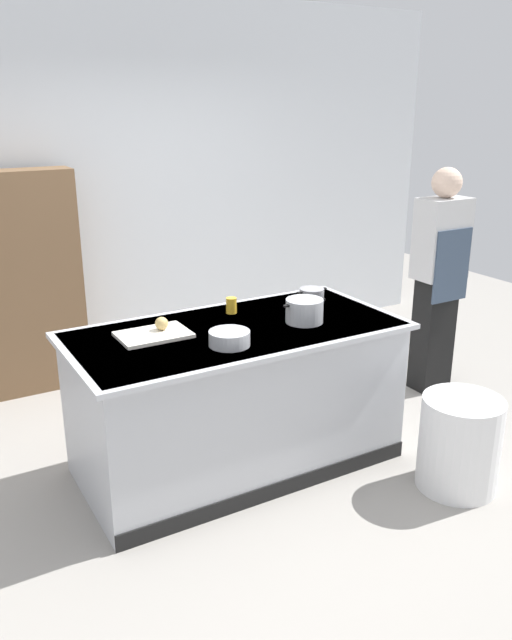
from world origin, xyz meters
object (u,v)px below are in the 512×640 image
Objects in this scene: sauce_pan at (312,295)px; stock_pot at (304,311)px; trash_bin at (459,443)px; bookshelf at (6,287)px; onion at (162,323)px; person_chef at (438,276)px; juice_cup at (231,305)px; mixing_bowl at (229,338)px.

stock_pot is at bearing -130.94° from sauce_pan.
bookshelf is (-1.98, 2.68, 0.57)m from trash_bin.
onion is 2.28m from person_chef.
trash_bin is (0.88, -1.15, -0.67)m from juice_cup.
juice_cup is at bearing 60.89° from mixing_bowl.
trash_bin is at bearing -29.22° from mixing_bowl.
stock_pot is 0.42m from sauce_pan.
juice_cup is at bearing 128.44° from stock_pot.
person_chef is at bearing 12.84° from mixing_bowl.
onion is 0.44m from mixing_bowl.
trash_bin is 0.33× the size of person_chef.
person_chef is 3.25m from bookshelf.
bookshelf is at bearing 136.29° from sauce_pan.
sauce_pan is at bearing -6.16° from juice_cup.
bookshelf is at bearing 126.16° from stock_pot.
stock_pot is 0.17× the size of person_chef.
onion is 0.54m from juice_cup.
sauce_pan is 0.13× the size of person_chef.
juice_cup is (0.28, 0.50, 0.01)m from mixing_bowl.
person_chef is at bearing 1.36° from sauce_pan.
juice_cup is at bearing -54.42° from bookshelf.
juice_cup reaches higher than onion.
sauce_pan reaches higher than trash_bin.
person_chef reaches higher than sauce_pan.
person_chef is at bearing -28.78° from bookshelf.
person_chef is at bearing 2.32° from onion.
stock_pot reaches higher than mixing_bowl.
stock_pot is at bearing -16.99° from onion.
person_chef reaches higher than juice_cup.
mixing_bowl is (-0.85, -0.43, -0.01)m from sauce_pan.
sauce_pan is 0.95m from mixing_bowl.
person_chef is (1.75, -0.03, -0.04)m from juice_cup.
bookshelf is at bearing 56.90° from person_chef.
bookshelf is (-0.57, 1.66, -0.11)m from onion.
stock_pot reaches higher than trash_bin.
trash_bin is at bearing -52.34° from juice_cup.
juice_cup is (-0.57, 0.06, 0.00)m from sauce_pan.
mixing_bowl is 1.48m from trash_bin.
person_chef is (1.18, 0.03, -0.03)m from sauce_pan.
onion is 0.33× the size of sauce_pan.
person_chef is (0.87, 1.11, 0.63)m from trash_bin.
person_chef reaches higher than trash_bin.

